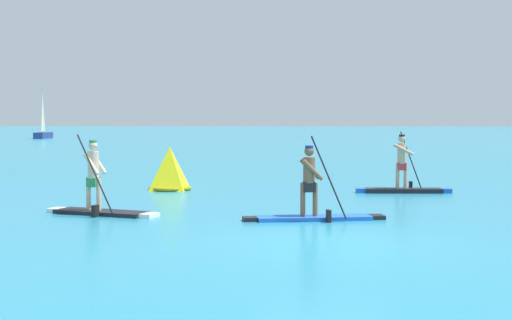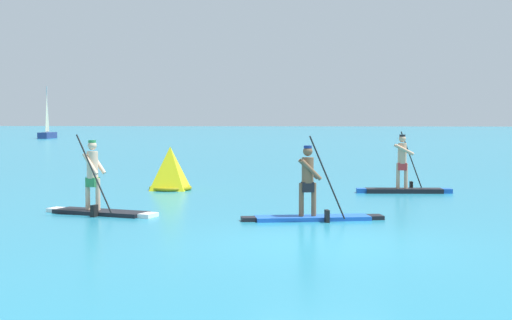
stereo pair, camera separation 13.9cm
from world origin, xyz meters
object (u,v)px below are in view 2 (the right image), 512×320
paddleboarder_mid_center (312,203)px  race_marker_buoy (170,170)px  paddleboarder_near_left (98,197)px  paddleboarder_far_right (404,180)px  sailboat_left_horizon (47,131)px

paddleboarder_mid_center → race_marker_buoy: (-4.68, 6.37, 0.23)m
paddleboarder_near_left → paddleboarder_mid_center: paddleboarder_near_left is taller
paddleboarder_near_left → race_marker_buoy: size_ratio=1.83×
paddleboarder_mid_center → paddleboarder_far_right: paddleboarder_mid_center is taller
paddleboarder_far_right → race_marker_buoy: paddleboarder_far_right is taller
paddleboarder_near_left → race_marker_buoy: 5.98m
paddleboarder_mid_center → race_marker_buoy: bearing=112.9°
paddleboarder_mid_center → paddleboarder_near_left: bearing=161.9°
paddleboarder_near_left → race_marker_buoy: paddleboarder_near_left is taller
paddleboarder_far_right → sailboat_left_horizon: (-35.82, 59.08, 0.52)m
race_marker_buoy → sailboat_left_horizon: (-28.62, 58.97, 0.30)m
paddleboarder_mid_center → race_marker_buoy: size_ratio=2.01×
paddleboarder_far_right → race_marker_buoy: bearing=174.0°
paddleboarder_mid_center → sailboat_left_horizon: sailboat_left_horizon is taller
paddleboarder_near_left → sailboat_left_horizon: sailboat_left_horizon is taller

